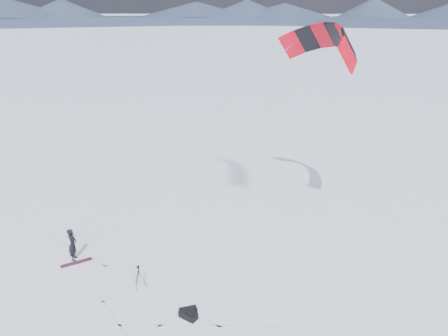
# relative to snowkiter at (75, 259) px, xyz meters

# --- Properties ---
(ground) EXTENTS (1800.00, 1800.00, 0.00)m
(ground) POSITION_rel_snowkiter_xyz_m (3.26, -3.58, 0.00)
(ground) COLOR white
(horizon_hills) EXTENTS (704.00, 705.94, 8.37)m
(horizon_hills) POSITION_rel_snowkiter_xyz_m (3.26, -3.58, 3.34)
(horizon_hills) COLOR black
(horizon_hills) RESTS_ON ground
(snow_tracks) EXTENTS (17.62, 14.39, 0.01)m
(snow_tracks) POSITION_rel_snowkiter_xyz_m (2.85, -4.22, 0.00)
(snow_tracks) COLOR silver
(snow_tracks) RESTS_ON ground
(snowkiter) EXTENTS (0.54, 0.71, 1.77)m
(snowkiter) POSITION_rel_snowkiter_xyz_m (0.00, 0.00, 0.00)
(snowkiter) COLOR black
(snowkiter) RESTS_ON ground
(snowboard) EXTENTS (1.46, 1.12, 0.04)m
(snowboard) POSITION_rel_snowkiter_xyz_m (0.22, -0.36, 0.02)
(snowboard) COLOR maroon
(snowboard) RESTS_ON ground
(tripod) EXTENTS (0.57, 0.57, 1.13)m
(tripod) POSITION_rel_snowkiter_xyz_m (3.98, -2.19, 0.73)
(tripod) COLOR black
(tripod) RESTS_ON ground
(gear_bag_a) EXTENTS (0.83, 0.59, 0.34)m
(gear_bag_a) POSITION_rel_snowkiter_xyz_m (6.55, -4.01, 0.15)
(gear_bag_a) COLOR black
(gear_bag_a) RESTS_ON ground
(gear_bag_b) EXTENTS (0.87, 0.73, 0.36)m
(gear_bag_b) POSITION_rel_snowkiter_xyz_m (6.58, -4.28, 0.16)
(gear_bag_b) COLOR black
(gear_bag_b) RESTS_ON ground
(power_kite) EXTENTS (14.52, 7.88, 10.35)m
(power_kite) POSITION_rel_snowkiter_xyz_m (12.97, 4.68, 10.69)
(power_kite) COLOR red
(power_kite) RESTS_ON ground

